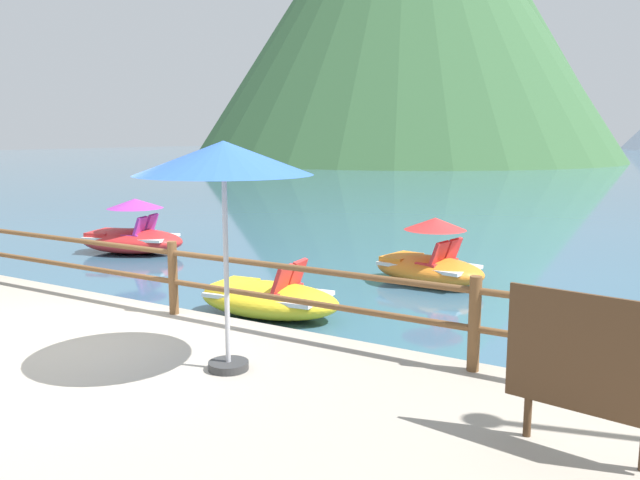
{
  "coord_description": "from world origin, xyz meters",
  "views": [
    {
      "loc": [
        5.85,
        -4.46,
        2.7
      ],
      "look_at": [
        0.12,
        5.0,
        0.9
      ],
      "focal_mm": 36.58,
      "sensor_mm": 36.0,
      "label": 1
    }
  ],
  "objects": [
    {
      "name": "ground_plane",
      "position": [
        0.0,
        40.0,
        0.0
      ],
      "size": [
        200.0,
        200.0,
        0.0
      ],
      "primitive_type": "plane",
      "color": "#38607A"
    },
    {
      "name": "dock_railing",
      "position": [
        0.0,
        1.55,
        0.98
      ],
      "size": [
        23.92,
        0.12,
        0.95
      ],
      "color": "brown",
      "rests_on": "promenade_dock"
    },
    {
      "name": "sign_board",
      "position": [
        5.18,
        0.33,
        1.13
      ],
      "size": [
        1.17,
        0.21,
        1.19
      ],
      "color": "silver",
      "rests_on": "promenade_dock"
    },
    {
      "name": "beach_umbrella",
      "position": [
        1.89,
        0.33,
        2.45
      ],
      "size": [
        1.7,
        1.7,
        2.24
      ],
      "color": "#B2B2B7",
      "rests_on": "promenade_dock"
    },
    {
      "name": "pedal_boat_0",
      "position": [
        0.29,
        3.22,
        0.28
      ],
      "size": [
        2.36,
        1.42,
        0.86
      ],
      "color": "yellow",
      "rests_on": "ground"
    },
    {
      "name": "pedal_boat_1",
      "position": [
        1.52,
        6.53,
        0.4
      ],
      "size": [
        2.31,
        1.5,
        1.22
      ],
      "color": "orange",
      "rests_on": "ground"
    },
    {
      "name": "pedal_boat_3",
      "position": [
        -5.48,
        5.91,
        0.42
      ],
      "size": [
        2.74,
        2.03,
        1.26
      ],
      "color": "red",
      "rests_on": "ground"
    },
    {
      "name": "cliff_headland",
      "position": [
        -21.92,
        61.8,
        16.09
      ],
      "size": [
        44.86,
        44.86,
        34.28
      ],
      "color": "#386038",
      "rests_on": "ground"
    }
  ]
}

